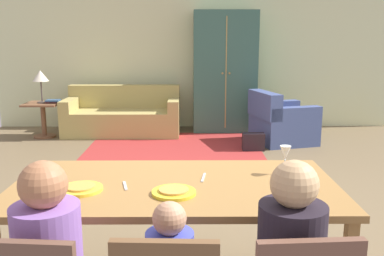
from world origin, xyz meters
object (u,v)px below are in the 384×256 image
(armoire, at_px, (225,72))
(dining_table, at_px, (175,193))
(side_table, at_px, (43,115))
(table_lamp, at_px, (40,77))
(book_lower, at_px, (53,102))
(plate_near_man, at_px, (81,189))
(book_upper, at_px, (53,101))
(plate_near_child, at_px, (174,192))
(couch, at_px, (123,117))
(handbag, at_px, (253,142))
(armchair, at_px, (280,123))
(wine_glass, at_px, (285,154))

(armoire, bearing_deg, dining_table, -98.04)
(armoire, distance_m, side_table, 3.18)
(table_lamp, distance_m, book_lower, 0.45)
(armoire, xyz_separation_m, side_table, (-3.07, -0.53, -0.67))
(plate_near_man, distance_m, armoire, 5.35)
(plate_near_man, xyz_separation_m, armoire, (1.25, 5.19, 0.28))
(armoire, bearing_deg, book_upper, -169.15)
(dining_table, xyz_separation_m, table_lamp, (-2.35, 4.54, 0.31))
(plate_near_child, height_order, armoire, armoire)
(couch, distance_m, book_lower, 1.18)
(book_upper, bearing_deg, handbag, -15.29)
(dining_table, relative_size, handbag, 6.11)
(armchair, xyz_separation_m, table_lamp, (-3.89, 0.41, 0.69))
(dining_table, bearing_deg, armchair, 69.59)
(plate_near_child, xyz_separation_m, armchair, (1.54, 4.31, -0.45))
(plate_near_child, relative_size, book_upper, 1.14)
(plate_near_child, distance_m, side_table, 5.29)
(table_lamp, bearing_deg, wine_glass, -54.99)
(plate_near_child, xyz_separation_m, handbag, (1.04, 3.82, -0.64))
(armoire, bearing_deg, plate_near_man, -103.58)
(plate_near_child, relative_size, side_table, 0.43)
(plate_near_man, relative_size, armchair, 0.24)
(plate_near_man, height_order, couch, couch)
(wine_glass, xyz_separation_m, armchair, (0.83, 3.95, -0.57))
(plate_near_man, xyz_separation_m, couch, (-0.52, 4.92, -0.47))
(armchair, bearing_deg, book_upper, 173.99)
(plate_near_man, height_order, book_upper, plate_near_man)
(wine_glass, height_order, armchair, wine_glass)
(couch, relative_size, table_lamp, 3.62)
(plate_near_man, xyz_separation_m, table_lamp, (-1.81, 4.66, 0.24))
(armchair, relative_size, table_lamp, 1.94)
(table_lamp, xyz_separation_m, handbag, (3.39, -0.90, -0.88))
(dining_table, height_order, couch, couch)
(couch, distance_m, book_upper, 1.18)
(armoire, relative_size, book_lower, 9.55)
(plate_near_child, relative_size, table_lamp, 0.46)
(dining_table, relative_size, plate_near_child, 7.82)
(book_lower, xyz_separation_m, handbag, (3.22, -0.93, -0.46))
(armoire, relative_size, book_upper, 9.55)
(plate_near_child, bearing_deg, couch, 102.04)
(side_table, distance_m, book_upper, 0.31)
(armchair, distance_m, handbag, 0.72)
(table_lamp, height_order, book_lower, table_lamp)
(handbag, bearing_deg, armchair, 44.32)
(armchair, bearing_deg, plate_near_man, -116.01)
(book_upper, bearing_deg, couch, 14.39)
(couch, distance_m, table_lamp, 1.49)
(book_upper, bearing_deg, armchair, -6.01)
(plate_near_child, height_order, book_upper, plate_near_child)
(couch, bearing_deg, armoire, 8.60)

